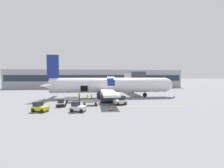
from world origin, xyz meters
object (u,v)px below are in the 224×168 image
baggage_tug_spare (77,107)px  ground_crew_driver (87,98)px  baggage_tug_lead (120,101)px  baggage_cart_queued (91,102)px  baggage_tug_rear (61,103)px  ground_crew_loader_a (79,96)px  airplane (109,86)px  ground_crew_loader_b (91,97)px  baggage_tug_mid (40,107)px  baggage_cart_loading (72,100)px

baggage_tug_spare → ground_crew_driver: (1.11, 8.30, 0.22)m
baggage_tug_lead → baggage_cart_queued: 5.68m
baggage_tug_rear → ground_crew_loader_a: 7.17m
baggage_tug_rear → baggage_tug_spare: baggage_tug_spare is taller
baggage_tug_rear → ground_crew_driver: bearing=41.3°
airplane → baggage_cart_queued: size_ratio=8.36×
baggage_tug_rear → baggage_tug_lead: bearing=1.9°
ground_crew_driver → baggage_cart_queued: bearing=-77.2°
airplane → ground_crew_loader_b: 6.54m
baggage_tug_rear → baggage_tug_spare: 5.52m
baggage_tug_lead → baggage_tug_mid: (-13.42, -4.10, -0.06)m
baggage_tug_mid → ground_crew_driver: ground_crew_driver is taller
baggage_tug_lead → ground_crew_loader_b: size_ratio=1.76×
baggage_tug_mid → ground_crew_loader_b: (7.77, 9.16, 0.18)m
ground_crew_loader_a → ground_crew_loader_b: size_ratio=1.17×
baggage_tug_mid → ground_crew_loader_b: ground_crew_loader_b is taller
baggage_tug_rear → ground_crew_driver: 5.94m
airplane → baggage_tug_lead: airplane is taller
baggage_cart_loading → baggage_tug_mid: bearing=-116.2°
baggage_tug_rear → baggage_tug_mid: bearing=-123.4°
ground_crew_loader_b → ground_crew_driver: size_ratio=0.94×
baggage_tug_lead → baggage_tug_mid: 14.03m
baggage_tug_lead → baggage_cart_queued: baggage_tug_lead is taller
ground_crew_loader_a → ground_crew_loader_b: ground_crew_loader_a is taller
ground_crew_loader_b → baggage_tug_spare: bearing=-101.3°
baggage_tug_spare → ground_crew_loader_b: bearing=78.7°
airplane → baggage_tug_mid: size_ratio=11.97×
baggage_cart_loading → ground_crew_driver: bearing=-0.2°
airplane → ground_crew_loader_b: (-4.29, -4.41, -2.21)m
baggage_tug_mid → baggage_cart_loading: 8.54m
ground_crew_loader_a → ground_crew_loader_b: (2.77, -1.27, -0.14)m
baggage_tug_rear → baggage_cart_loading: bearing=71.7°
baggage_tug_lead → baggage_cart_queued: (-5.68, -0.04, -0.15)m
baggage_tug_lead → baggage_tug_spare: baggage_tug_lead is taller
baggage_tug_lead → baggage_tug_rear: 10.96m
baggage_tug_mid → ground_crew_loader_b: 12.01m
airplane → baggage_tug_mid: airplane is taller
baggage_tug_spare → ground_crew_loader_a: bearing=94.2°
ground_crew_loader_b → baggage_tug_mid: bearing=-130.3°
airplane → baggage_tug_mid: 18.31m
airplane → baggage_tug_spare: (-6.24, -14.22, -2.38)m
baggage_tug_spare → ground_crew_loader_a: size_ratio=1.46×
airplane → ground_crew_driver: size_ratio=20.08×
baggage_cart_queued → ground_crew_driver: 3.70m
baggage_tug_lead → ground_crew_loader_b: baggage_tug_lead is taller
baggage_tug_mid → baggage_tug_spare: (5.81, -0.65, 0.01)m
baggage_tug_spare → baggage_cart_loading: 8.56m
baggage_tug_rear → ground_crew_loader_b: (5.30, 5.42, 0.25)m
ground_crew_loader_b → ground_crew_driver: bearing=-119.3°
baggage_tug_rear → ground_crew_loader_a: size_ratio=1.35×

